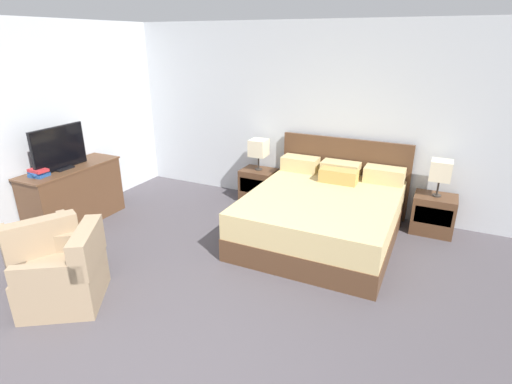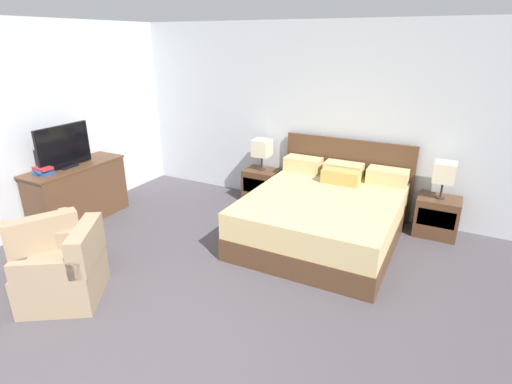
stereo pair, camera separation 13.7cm
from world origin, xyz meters
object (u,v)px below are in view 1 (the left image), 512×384
(book_blue_cover, at_px, (38,172))
(table_lamp_left, at_px, (259,148))
(book_small_top, at_px, (38,170))
(armchair_companion, at_px, (67,276))
(table_lamp_right, at_px, (441,171))
(armchair_by_window, at_px, (42,254))
(nightstand_right, at_px, (433,214))
(tv, at_px, (59,149))
(bed, at_px, (323,214))
(dresser, at_px, (74,194))
(nightstand_left, at_px, (258,185))
(book_red_cover, at_px, (39,175))

(book_blue_cover, bearing_deg, table_lamp_left, 49.03)
(table_lamp_left, xyz_separation_m, book_blue_cover, (-1.94, -2.24, 0.01))
(book_small_top, bearing_deg, armchair_companion, -32.47)
(table_lamp_right, xyz_separation_m, armchair_companion, (-3.06, -3.12, -0.56))
(book_blue_cover, bearing_deg, armchair_by_window, -40.57)
(armchair_by_window, bearing_deg, nightstand_right, 38.84)
(tv, distance_m, book_blue_cover, 0.40)
(bed, height_order, table_lamp_right, bed)
(dresser, relative_size, armchair_by_window, 1.45)
(book_blue_cover, bearing_deg, book_small_top, 0.00)
(armchair_companion, bearing_deg, book_blue_cover, 147.75)
(nightstand_right, distance_m, armchair_companion, 4.37)
(armchair_companion, bearing_deg, table_lamp_right, 45.53)
(table_lamp_right, bearing_deg, table_lamp_left, 180.00)
(nightstand_left, xyz_separation_m, book_small_top, (-1.93, -2.24, 0.63))
(nightstand_left, xyz_separation_m, book_red_cover, (-1.93, -2.24, 0.57))
(table_lamp_right, relative_size, book_blue_cover, 2.54)
(nightstand_left, xyz_separation_m, nightstand_right, (2.52, 0.00, 0.00))
(nightstand_right, height_order, tv, tv)
(table_lamp_left, relative_size, armchair_companion, 0.50)
(nightstand_right, distance_m, dresser, 4.80)
(bed, bearing_deg, nightstand_left, 148.96)
(nightstand_left, relative_size, tv, 0.67)
(tv, distance_m, book_small_top, 0.39)
(nightstand_right, bearing_deg, book_small_top, -153.33)
(nightstand_right, bearing_deg, dresser, -157.97)
(table_lamp_left, relative_size, armchair_by_window, 0.51)
(nightstand_right, height_order, book_red_cover, book_red_cover)
(nightstand_left, height_order, book_red_cover, book_red_cover)
(book_red_cover, relative_size, book_blue_cover, 1.04)
(tv, height_order, armchair_by_window, tv)
(nightstand_right, bearing_deg, tv, -156.88)
(dresser, bearing_deg, armchair_by_window, -54.81)
(book_red_cover, relative_size, armchair_by_window, 0.21)
(dresser, bearing_deg, book_blue_cover, -92.08)
(book_blue_cover, distance_m, armchair_companion, 1.75)
(table_lamp_left, xyz_separation_m, armchair_by_window, (-1.13, -2.94, -0.56))
(nightstand_left, xyz_separation_m, book_blue_cover, (-1.94, -2.24, 0.60))
(nightstand_left, distance_m, book_small_top, 3.02)
(book_small_top, bearing_deg, book_red_cover, 0.00)
(table_lamp_left, xyz_separation_m, dresser, (-1.93, -1.80, -0.43))
(dresser, xyz_separation_m, book_small_top, (-0.00, -0.44, 0.47))
(book_small_top, height_order, armchair_by_window, book_small_top)
(dresser, distance_m, book_small_top, 0.64)
(nightstand_right, xyz_separation_m, table_lamp_right, (-0.00, 0.00, 0.59))
(tv, height_order, book_small_top, tv)
(book_small_top, relative_size, armchair_companion, 0.23)
(table_lamp_right, distance_m, book_blue_cover, 4.99)
(nightstand_left, bearing_deg, book_blue_cover, -130.99)
(tv, bearing_deg, table_lamp_left, 44.61)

